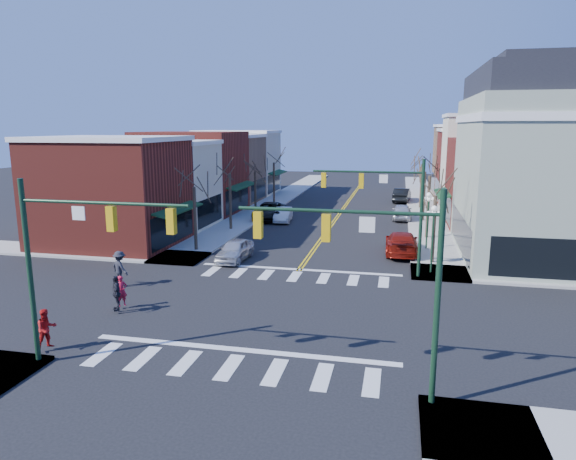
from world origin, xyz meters
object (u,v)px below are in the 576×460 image
Objects in this scene: pedestrian_dark_b at (120,268)px; lamppost_corner at (433,228)px; lamppost_midblock at (428,211)px; car_left_near at (235,250)px; car_right_mid at (402,212)px; pedestrian_dark_a at (116,293)px; car_left_mid at (283,215)px; pedestrian_red_b at (47,329)px; victorian_corner at (558,162)px; car_right_near at (402,243)px; car_left_far at (269,211)px; car_right_far at (402,195)px; pedestrian_red_a at (122,291)px.

lamppost_corner is at bearing -132.86° from pedestrian_dark_b.
lamppost_midblock is 1.01× the size of car_left_near.
pedestrian_dark_b reaches higher than car_right_mid.
car_left_mid is at bearing 143.16° from pedestrian_dark_a.
car_left_near reaches higher than car_left_mid.
victorian_corner is at bearing -17.61° from pedestrian_red_b.
car_right_near is at bearing 23.28° from car_left_near.
pedestrian_dark_b is at bearing -101.53° from car_left_far.
victorian_corner reaches higher than car_left_mid.
lamppost_midblock reaches higher than car_right_far.
car_left_far is (-14.60, 16.51, -2.14)m from lamppost_corner.
car_right_far is (-1.80, 31.57, -2.12)m from lamppost_corner.
car_right_near is 1.21× the size of car_right_mid.
car_left_far is 31.46m from pedestrian_red_b.
car_right_far is at bearing -85.38° from pedestrian_dark_b.
car_right_near is (-10.10, -1.06, -5.85)m from victorian_corner.
lamppost_midblock is at bearing 97.21° from car_right_mid.
lamppost_midblock is 2.23× the size of pedestrian_dark_b.
pedestrian_red_b is at bearing -101.08° from car_left_mid.
car_left_mid is 25.39m from pedestrian_red_a.
car_right_mid is at bearing 12.26° from car_left_mid.
lamppost_corner reaches higher than car_left_near.
lamppost_corner is 21.90m from pedestrian_red_b.
car_right_far is at bearing -90.85° from car_right_mid.
car_left_far is 26.20m from pedestrian_red_a.
lamppost_midblock is at bearing -40.62° from car_left_mid.
car_left_far is 1.06× the size of car_right_near.
victorian_corner is 2.40× the size of car_left_far.
lamppost_corner is at bearing 92.26° from pedestrian_dark_a.
victorian_corner is 29.21m from pedestrian_dark_b.
lamppost_midblock is 2.60× the size of pedestrian_red_b.
car_left_far is 3.57× the size of pedestrian_red_b.
car_left_near is at bearing 177.11° from lamppost_corner.
car_left_near is at bearing 58.04° from car_right_mid.
car_left_mid is (-13.00, 9.09, -2.28)m from lamppost_midblock.
lamppost_corner is at bearing -15.27° from pedestrian_red_b.
lamppost_midblock is 22.93m from pedestrian_dark_a.
car_right_far is (0.00, 26.63, 0.03)m from car_right_near.
pedestrian_red_b is (-1.31, -31.44, 0.16)m from car_left_far.
car_right_far is (0.00, 12.36, 0.06)m from car_right_mid.
pedestrian_dark_a is at bearing 145.13° from pedestrian_dark_b.
car_left_far is at bearing 55.18° from car_right_far.
car_right_mid is at bearing 61.23° from car_left_near.
car_left_mid is at bearing -44.89° from car_right_near.
car_right_mid is at bearing 9.10° from pedestrian_red_b.
pedestrian_dark_a reaches higher than pedestrian_red_a.
lamppost_corner reaches higher than car_left_mid.
pedestrian_red_b is at bearing -144.27° from pedestrian_red_a.
pedestrian_dark_a is at bearing 46.71° from car_right_near.
pedestrian_red_b reaches higher than pedestrian_red_a.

